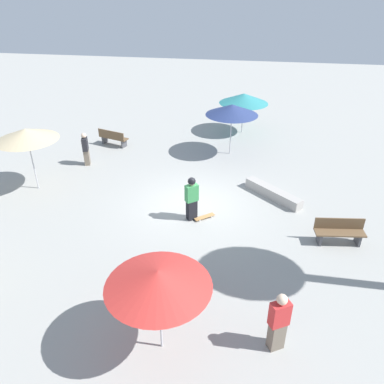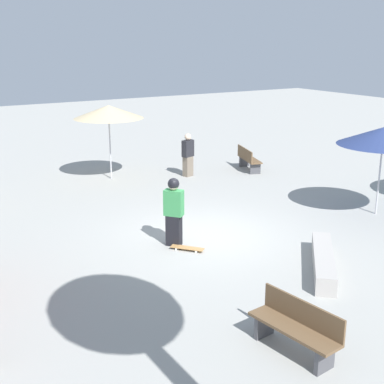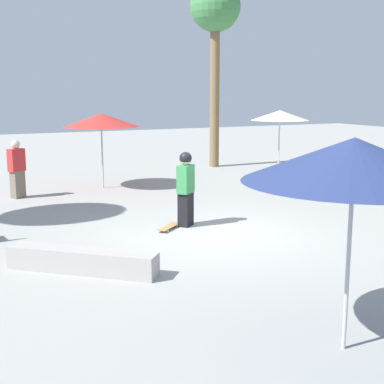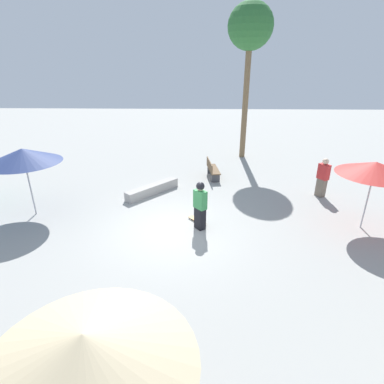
# 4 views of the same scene
# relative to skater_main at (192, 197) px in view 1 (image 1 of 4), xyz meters

# --- Properties ---
(ground_plane) EXTENTS (60.00, 60.00, 0.00)m
(ground_plane) POSITION_rel_skater_main_xyz_m (-0.16, 0.92, -0.90)
(ground_plane) COLOR #9E9E99
(skater_main) EXTENTS (0.50, 0.47, 1.67)m
(skater_main) POSITION_rel_skater_main_xyz_m (0.00, 0.00, 0.00)
(skater_main) COLOR black
(skater_main) RESTS_ON ground_plane
(skateboard) EXTENTS (0.74, 0.66, 0.07)m
(skateboard) POSITION_rel_skater_main_xyz_m (0.45, 0.10, -0.84)
(skateboard) COLOR #B7844C
(skateboard) RESTS_ON ground_plane
(concrete_ledge) EXTENTS (2.22, 2.05, 0.39)m
(concrete_ledge) POSITION_rel_skater_main_xyz_m (2.92, 2.05, -0.71)
(concrete_ledge) COLOR #A8A39E
(concrete_ledge) RESTS_ON ground_plane
(bench_near) EXTENTS (1.66, 0.91, 0.85)m
(bench_near) POSITION_rel_skater_main_xyz_m (-5.18, 6.10, -0.48)
(bench_near) COLOR #47474C
(bench_near) RESTS_ON ground_plane
(bench_far) EXTENTS (1.64, 0.64, 0.85)m
(bench_far) POSITION_rel_skater_main_xyz_m (4.98, -0.57, -0.48)
(bench_far) COLOR #47474C
(bench_far) RESTS_ON ground_plane
(shade_umbrella_tan) EXTENTS (2.41, 2.41, 2.60)m
(shade_umbrella_tan) POSITION_rel_skater_main_xyz_m (-6.68, 1.18, 1.47)
(shade_umbrella_tan) COLOR #B7B7BC
(shade_umbrella_tan) RESTS_ON ground_plane
(shade_umbrella_teal) EXTENTS (2.68, 2.68, 2.21)m
(shade_umbrella_teal) POSITION_rel_skater_main_xyz_m (1.30, 9.19, 1.04)
(shade_umbrella_teal) COLOR #B7B7BC
(shade_umbrella_teal) RESTS_ON ground_plane
(shade_umbrella_navy) EXTENTS (2.50, 2.50, 2.49)m
(shade_umbrella_navy) POSITION_rel_skater_main_xyz_m (0.88, 6.09, 1.33)
(shade_umbrella_navy) COLOR #B7B7BC
(shade_umbrella_navy) RESTS_ON ground_plane
(shade_umbrella_red) EXTENTS (2.32, 2.32, 2.32)m
(shade_umbrella_red) POSITION_rel_skater_main_xyz_m (0.23, -5.48, 1.21)
(shade_umbrella_red) COLOR #B7B7BC
(shade_umbrella_red) RESTS_ON ground_plane
(bystander_watching) EXTENTS (0.35, 0.47, 1.55)m
(bystander_watching) POSITION_rel_skater_main_xyz_m (-5.59, 3.70, -0.13)
(bystander_watching) COLOR #726656
(bystander_watching) RESTS_ON ground_plane
(bystander_far) EXTENTS (0.51, 0.44, 1.65)m
(bystander_far) POSITION_rel_skater_main_xyz_m (2.86, -5.04, -0.08)
(bystander_far) COLOR #726656
(bystander_far) RESTS_ON ground_plane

